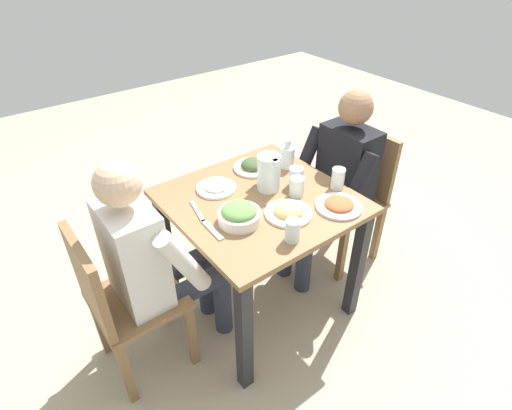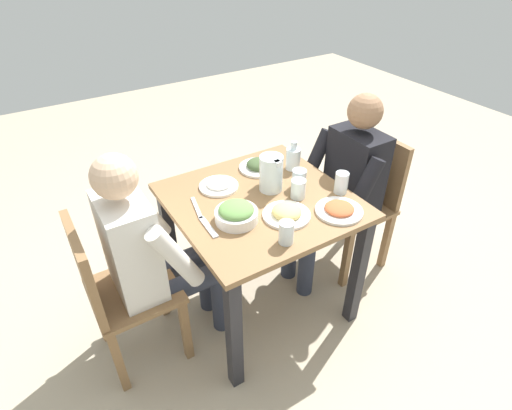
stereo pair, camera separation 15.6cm
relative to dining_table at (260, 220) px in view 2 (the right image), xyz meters
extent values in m
plane|color=tan|center=(0.00, 0.00, -0.62)|extent=(8.00, 8.00, 0.00)
cube|color=olive|center=(0.00, 0.00, 0.12)|extent=(0.87, 0.87, 0.03)
cube|color=#232328|center=(-0.38, -0.38, -0.26)|extent=(0.06, 0.06, 0.72)
cube|color=#232328|center=(0.38, -0.38, -0.26)|extent=(0.06, 0.06, 0.72)
cube|color=#232328|center=(-0.38, 0.38, -0.26)|extent=(0.06, 0.06, 0.72)
cube|color=#232328|center=(0.38, 0.38, -0.26)|extent=(0.06, 0.06, 0.72)
cube|color=olive|center=(-0.16, -0.86, -0.41)|extent=(0.04, 0.04, 0.42)
cube|color=olive|center=(0.18, -0.86, -0.41)|extent=(0.04, 0.04, 0.42)
cube|color=olive|center=(-0.16, -0.52, -0.41)|extent=(0.04, 0.04, 0.42)
cube|color=olive|center=(0.18, -0.52, -0.41)|extent=(0.04, 0.04, 0.42)
cube|color=olive|center=(0.01, -0.69, -0.18)|extent=(0.40, 0.40, 0.03)
cube|color=olive|center=(0.01, -0.87, 0.04)|extent=(0.38, 0.04, 0.42)
cube|color=olive|center=(0.22, 0.86, -0.41)|extent=(0.04, 0.04, 0.42)
cube|color=olive|center=(-0.12, 0.86, -0.41)|extent=(0.04, 0.04, 0.42)
cube|color=olive|center=(0.22, 0.52, -0.41)|extent=(0.04, 0.04, 0.42)
cube|color=olive|center=(-0.12, 0.52, -0.41)|extent=(0.04, 0.04, 0.42)
cube|color=olive|center=(0.05, 0.69, -0.18)|extent=(0.40, 0.40, 0.03)
cube|color=olive|center=(0.05, 0.87, 0.04)|extent=(0.38, 0.04, 0.42)
cube|color=black|center=(0.01, -0.66, 0.08)|extent=(0.32, 0.20, 0.50)
sphere|color=#936B4C|center=(0.01, -0.66, 0.45)|extent=(0.19, 0.19, 0.19)
cylinder|color=#2D3342|center=(-0.08, -0.47, -0.20)|extent=(0.11, 0.38, 0.11)
cylinder|color=#2D3342|center=(-0.08, -0.28, -0.39)|extent=(0.10, 0.10, 0.45)
cylinder|color=black|center=(-0.19, -0.52, 0.10)|extent=(0.08, 0.23, 0.37)
cylinder|color=#2D3342|center=(0.09, -0.47, -0.20)|extent=(0.11, 0.38, 0.11)
cylinder|color=#2D3342|center=(0.09, -0.28, -0.39)|extent=(0.10, 0.10, 0.45)
cylinder|color=black|center=(0.21, -0.52, 0.10)|extent=(0.08, 0.23, 0.37)
cube|color=silver|center=(0.05, 0.66, 0.08)|extent=(0.32, 0.20, 0.50)
sphere|color=#DBB28E|center=(0.05, 0.66, 0.45)|extent=(0.19, 0.19, 0.19)
cylinder|color=#2D3342|center=(0.13, 0.47, -0.20)|extent=(0.11, 0.38, 0.11)
cylinder|color=#2D3342|center=(0.13, 0.28, -0.39)|extent=(0.10, 0.10, 0.45)
cylinder|color=silver|center=(0.25, 0.52, 0.10)|extent=(0.08, 0.23, 0.37)
cylinder|color=#2D3342|center=(-0.04, 0.47, -0.20)|extent=(0.11, 0.38, 0.11)
cylinder|color=#2D3342|center=(-0.04, 0.28, -0.39)|extent=(0.10, 0.10, 0.45)
cylinder|color=silver|center=(-0.15, 0.52, 0.10)|extent=(0.08, 0.23, 0.37)
cylinder|color=silver|center=(0.05, -0.09, 0.23)|extent=(0.12, 0.12, 0.19)
cube|color=silver|center=(0.12, -0.09, 0.24)|extent=(0.02, 0.02, 0.11)
cube|color=silver|center=(-0.01, -0.09, 0.31)|extent=(0.04, 0.03, 0.02)
cylinder|color=white|center=(-0.09, 0.19, 0.16)|extent=(0.20, 0.20, 0.05)
ellipsoid|color=#608E47|center=(-0.09, 0.19, 0.20)|extent=(0.16, 0.16, 0.06)
cylinder|color=white|center=(-0.19, -0.03, 0.14)|extent=(0.23, 0.23, 0.01)
ellipsoid|color=#E0C670|center=(-0.19, -0.03, 0.16)|extent=(0.14, 0.14, 0.06)
cylinder|color=white|center=(0.26, -0.15, 0.14)|extent=(0.22, 0.22, 0.01)
ellipsoid|color=#3D512D|center=(0.26, -0.15, 0.16)|extent=(0.14, 0.14, 0.06)
cylinder|color=white|center=(0.20, 0.13, 0.14)|extent=(0.20, 0.20, 0.01)
ellipsoid|color=white|center=(0.20, 0.13, 0.16)|extent=(0.13, 0.13, 0.03)
cylinder|color=white|center=(-0.29, -0.26, 0.14)|extent=(0.23, 0.23, 0.01)
ellipsoid|color=#CC5B33|center=(-0.29, -0.26, 0.16)|extent=(0.14, 0.14, 0.04)
cylinder|color=silver|center=(-0.02, -0.23, 0.18)|extent=(0.07, 0.07, 0.10)
cylinder|color=silver|center=(-0.34, 0.09, 0.19)|extent=(0.07, 0.07, 0.11)
cylinder|color=silver|center=(-0.16, -0.38, 0.19)|extent=(0.07, 0.07, 0.11)
cylinder|color=silver|center=(-0.09, -0.17, 0.18)|extent=(0.07, 0.07, 0.10)
cylinder|color=silver|center=(0.16, -0.31, 0.19)|extent=(0.08, 0.08, 0.12)
cylinder|color=gold|center=(0.16, -0.31, 0.17)|extent=(0.07, 0.07, 0.07)
cylinder|color=silver|center=(0.16, -0.31, 0.28)|extent=(0.03, 0.03, 0.04)
cube|color=silver|center=(-0.07, 0.33, 0.14)|extent=(0.17, 0.03, 0.01)
cube|color=silver|center=(0.09, 0.31, 0.14)|extent=(0.18, 0.06, 0.01)
camera|label=1|loc=(-1.34, 1.04, 1.29)|focal=28.65mm
camera|label=2|loc=(-1.42, 0.91, 1.29)|focal=28.65mm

